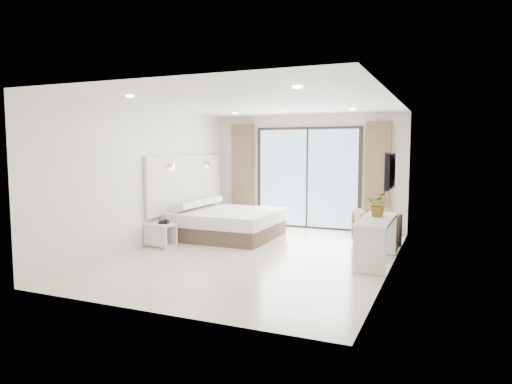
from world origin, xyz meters
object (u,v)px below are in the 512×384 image
Objects in this scene: nightstand at (161,235)px; console_desk at (377,230)px; bed at (227,223)px; armchair at (376,227)px.

console_desk is at bearing 12.61° from nightstand.
bed is 1.30× the size of console_desk.
console_desk is (3.31, -1.07, 0.26)m from bed.
bed is 3.78× the size of nightstand.
bed is at bearing 71.85° from armchair.
nightstand is (-0.74, -1.38, -0.08)m from bed.
armchair is (-0.19, 1.27, -0.16)m from console_desk.
bed is at bearing 70.01° from nightstand.
bed is 3.13m from armchair.
console_desk is at bearing -17.87° from bed.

